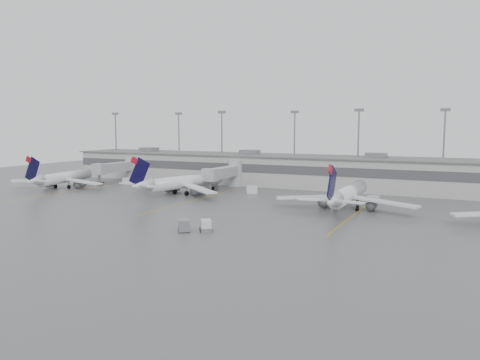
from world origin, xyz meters
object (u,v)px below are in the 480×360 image
at_px(jet_mid_left, 182,182).
at_px(jet_mid_right, 347,194).
at_px(baggage_tug, 206,227).
at_px(jet_far_left, 63,177).

relative_size(jet_mid_left, jet_mid_right, 0.97).
height_order(jet_mid_right, baggage_tug, jet_mid_right).
bearing_deg(baggage_tug, jet_far_left, 120.09).
xyz_separation_m(jet_mid_left, baggage_tug, (24.62, -31.37, -2.33)).
distance_m(jet_mid_right, baggage_tug, 32.20).
distance_m(jet_mid_left, baggage_tug, 39.95).
bearing_deg(jet_mid_left, jet_far_left, -158.65).
distance_m(jet_far_left, jet_mid_left, 34.33).
xyz_separation_m(jet_far_left, jet_mid_right, (73.70, 0.93, 0.18)).
height_order(jet_mid_left, jet_mid_right, jet_mid_right).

